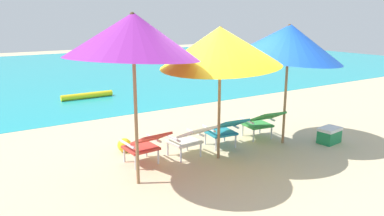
{
  "coord_description": "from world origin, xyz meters",
  "views": [
    {
      "loc": [
        -3.87,
        -5.27,
        2.49
      ],
      "look_at": [
        0.0,
        0.69,
        0.75
      ],
      "focal_mm": 35.09,
      "sensor_mm": 36.0,
      "label": 1
    }
  ],
  "objects": [
    {
      "name": "beach_umbrella_center",
      "position": [
        -0.01,
        -0.19,
        2.0
      ],
      "size": [
        2.68,
        2.66,
        2.4
      ],
      "color": "olive",
      "rests_on": "ground_plane"
    },
    {
      "name": "ocean_band",
      "position": [
        0.0,
        12.54,
        0.0
      ],
      "size": [
        40.0,
        18.0,
        0.01
      ],
      "primitive_type": "cube",
      "color": "teal",
      "rests_on": "ground_plane"
    },
    {
      "name": "cooler_box",
      "position": [
        2.38,
        -0.73,
        0.16
      ],
      "size": [
        0.51,
        0.38,
        0.32
      ],
      "color": "#1E844C",
      "rests_on": "ground_plane"
    },
    {
      "name": "beach_umbrella_right",
      "position": [
        1.59,
        -0.23,
        2.02
      ],
      "size": [
        2.99,
        2.99,
        2.43
      ],
      "color": "olive",
      "rests_on": "ground_plane"
    },
    {
      "name": "lounge_chair_near_left",
      "position": [
        -0.46,
        0.06,
        0.4
      ],
      "size": [
        0.59,
        0.91,
        0.68
      ],
      "color": "silver",
      "rests_on": "ground_plane"
    },
    {
      "name": "swim_buoy",
      "position": [
        -0.39,
        6.09,
        0.1
      ],
      "size": [
        1.6,
        0.18,
        0.18
      ],
      "primitive_type": "cylinder",
      "rotation": [
        0.0,
        1.57,
        0.0
      ],
      "color": "yellow",
      "rests_on": "ocean_band"
    },
    {
      "name": "lounge_chair_far_right",
      "position": [
        1.37,
        0.15,
        0.4
      ],
      "size": [
        0.66,
        0.94,
        0.68
      ],
      "color": "#338E3D",
      "rests_on": "ground_plane"
    },
    {
      "name": "lounge_chair_near_right",
      "position": [
        0.39,
        0.14,
        0.4
      ],
      "size": [
        0.63,
        0.93,
        0.68
      ],
      "color": "teal",
      "rests_on": "ground_plane"
    },
    {
      "name": "ground_plane",
      "position": [
        0.0,
        4.0,
        0.0
      ],
      "size": [
        40.0,
        40.0,
        0.0
      ],
      "primitive_type": "plane",
      "color": "#CCB78E"
    },
    {
      "name": "beach_umbrella_left",
      "position": [
        -1.67,
        -0.37,
        2.23
      ],
      "size": [
        2.52,
        2.5,
        2.61
      ],
      "color": "olive",
      "rests_on": "ground_plane"
    },
    {
      "name": "lounge_chair_far_left",
      "position": [
        -1.27,
        0.18,
        0.4
      ],
      "size": [
        0.58,
        0.9,
        0.68
      ],
      "color": "red",
      "rests_on": "ground_plane"
    },
    {
      "name": "beach_ball",
      "position": [
        -1.3,
        1.04,
        0.13
      ],
      "size": [
        0.26,
        0.26,
        0.26
      ],
      "primitive_type": "sphere",
      "color": "yellow",
      "rests_on": "ground_plane"
    }
  ]
}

